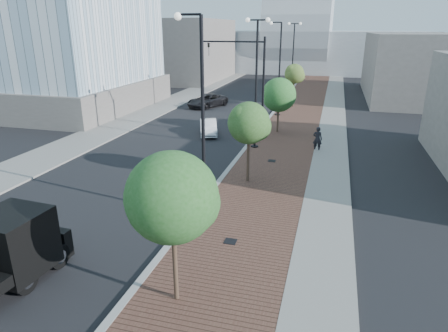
# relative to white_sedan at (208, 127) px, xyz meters

# --- Properties ---
(sidewalk) EXTENTS (7.00, 140.00, 0.12)m
(sidewalk) POSITION_rel_white_sedan_xyz_m (7.51, 15.04, -0.58)
(sidewalk) COLOR #4C2D23
(sidewalk) RESTS_ON ground
(concrete_strip) EXTENTS (2.40, 140.00, 0.13)m
(concrete_strip) POSITION_rel_white_sedan_xyz_m (10.21, 15.04, -0.57)
(concrete_strip) COLOR slate
(concrete_strip) RESTS_ON ground
(curb) EXTENTS (0.30, 140.00, 0.14)m
(curb) POSITION_rel_white_sedan_xyz_m (4.01, 15.04, -0.57)
(curb) COLOR gray
(curb) RESTS_ON ground
(west_sidewalk) EXTENTS (4.00, 140.00, 0.12)m
(west_sidewalk) POSITION_rel_white_sedan_xyz_m (-8.99, 15.04, -0.58)
(west_sidewalk) COLOR slate
(west_sidewalk) RESTS_ON ground
(white_sedan) EXTENTS (2.59, 4.11, 1.28)m
(white_sedan) POSITION_rel_white_sedan_xyz_m (0.00, 0.00, 0.00)
(white_sedan) COLOR silver
(white_sedan) RESTS_ON ground
(dark_car_mid) EXTENTS (4.32, 5.82, 1.47)m
(dark_car_mid) POSITION_rel_white_sedan_xyz_m (-3.89, 11.79, 0.10)
(dark_car_mid) COLOR black
(dark_car_mid) RESTS_ON ground
(dark_car_far) EXTENTS (2.22, 4.29, 1.19)m
(dark_car_far) POSITION_rel_white_sedan_xyz_m (1.54, 27.95, -0.04)
(dark_car_far) COLOR black
(dark_car_far) RESTS_ON ground
(pedestrian) EXTENTS (0.73, 0.53, 1.84)m
(pedestrian) POSITION_rel_white_sedan_xyz_m (9.18, -2.45, 0.28)
(pedestrian) COLOR black
(pedestrian) RESTS_ON ground
(streetlight_1) EXTENTS (1.44, 0.56, 9.21)m
(streetlight_1) POSITION_rel_white_sedan_xyz_m (4.49, -14.96, 3.70)
(streetlight_1) COLOR black
(streetlight_1) RESTS_ON ground
(streetlight_2) EXTENTS (1.72, 0.56, 9.28)m
(streetlight_2) POSITION_rel_white_sedan_xyz_m (4.61, -2.96, 4.18)
(streetlight_2) COLOR black
(streetlight_2) RESTS_ON ground
(streetlight_3) EXTENTS (1.44, 0.56, 9.21)m
(streetlight_3) POSITION_rel_white_sedan_xyz_m (4.49, 9.04, 3.70)
(streetlight_3) COLOR black
(streetlight_3) RESTS_ON ground
(streetlight_4) EXTENTS (1.72, 0.56, 9.28)m
(streetlight_4) POSITION_rel_white_sedan_xyz_m (4.61, 21.04, 4.18)
(streetlight_4) COLOR black
(streetlight_4) RESTS_ON ground
(traffic_mast) EXTENTS (5.09, 0.20, 8.00)m
(traffic_mast) POSITION_rel_white_sedan_xyz_m (3.71, 0.04, 4.34)
(traffic_mast) COLOR black
(traffic_mast) RESTS_ON ground
(tree_0) EXTENTS (2.87, 2.87, 5.20)m
(tree_0) POSITION_rel_white_sedan_xyz_m (5.65, -20.93, 3.12)
(tree_0) COLOR #382619
(tree_0) RESTS_ON ground
(tree_1) EXTENTS (2.42, 2.38, 4.78)m
(tree_1) POSITION_rel_white_sedan_xyz_m (5.65, -9.93, 2.93)
(tree_1) COLOR #382619
(tree_1) RESTS_ON ground
(tree_2) EXTENTS (2.86, 2.86, 4.73)m
(tree_2) POSITION_rel_white_sedan_xyz_m (5.65, 2.07, 2.65)
(tree_2) COLOR #382619
(tree_2) RESTS_ON ground
(tree_3) EXTENTS (2.25, 2.18, 4.88)m
(tree_3) POSITION_rel_white_sedan_xyz_m (5.65, 14.07, 3.14)
(tree_3) COLOR #382619
(tree_3) RESTS_ON ground
(tower_podium) EXTENTS (19.00, 19.00, 3.00)m
(tower_podium) POSITION_rel_white_sedan_xyz_m (-19.99, 7.04, 0.86)
(tower_podium) COLOR #615B57
(tower_podium) RESTS_ON ground
(convention_center) EXTENTS (50.00, 30.00, 50.00)m
(convention_center) POSITION_rel_white_sedan_xyz_m (2.01, 60.04, 5.37)
(convention_center) COLOR #A0A6AA
(convention_center) RESTS_ON ground
(commercial_block_nw) EXTENTS (14.00, 20.00, 10.00)m
(commercial_block_nw) POSITION_rel_white_sedan_xyz_m (-15.99, 35.04, 4.36)
(commercial_block_nw) COLOR #68625D
(commercial_block_nw) RESTS_ON ground
(commercial_block_ne) EXTENTS (12.00, 22.00, 8.00)m
(commercial_block_ne) POSITION_rel_white_sedan_xyz_m (20.01, 25.04, 3.36)
(commercial_block_ne) COLOR #67625D
(commercial_block_ne) RESTS_ON ground
(utility_cover_1) EXTENTS (0.50, 0.50, 0.02)m
(utility_cover_1) POSITION_rel_white_sedan_xyz_m (6.41, -16.96, -0.51)
(utility_cover_1) COLOR black
(utility_cover_1) RESTS_ON sidewalk
(utility_cover_2) EXTENTS (0.50, 0.50, 0.02)m
(utility_cover_2) POSITION_rel_white_sedan_xyz_m (6.41, -5.96, -0.51)
(utility_cover_2) COLOR black
(utility_cover_2) RESTS_ON sidewalk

